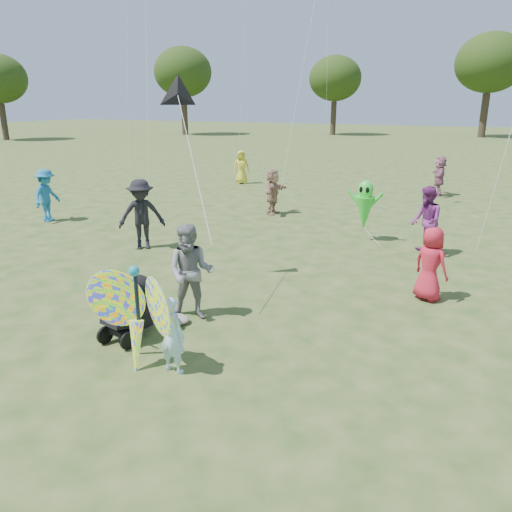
% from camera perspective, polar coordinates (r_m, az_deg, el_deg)
% --- Properties ---
extents(ground, '(160.00, 160.00, 0.00)m').
position_cam_1_polar(ground, '(8.35, -3.20, -10.20)').
color(ground, '#51592B').
rests_on(ground, ground).
extents(child_girl, '(0.45, 0.31, 1.18)m').
position_cam_1_polar(child_girl, '(7.46, -9.58, -8.91)').
color(child_girl, '#B4E8FF').
rests_on(child_girl, ground).
extents(adult_man, '(1.05, 0.93, 1.78)m').
position_cam_1_polar(adult_man, '(9.09, -7.47, -1.89)').
color(adult_man, gray).
rests_on(adult_man, ground).
extents(grey_bag, '(0.48, 0.39, 0.15)m').
position_cam_1_polar(grey_bag, '(9.21, -9.06, -7.14)').
color(grey_bag, gray).
rests_on(grey_bag, ground).
extents(crowd_a, '(0.88, 0.78, 1.50)m').
position_cam_1_polar(crowd_a, '(10.51, 19.33, -0.86)').
color(crowd_a, red).
rests_on(crowd_a, ground).
extents(crowd_b, '(1.40, 1.30, 1.89)m').
position_cam_1_polar(crowd_b, '(13.73, -12.95, 4.64)').
color(crowd_b, black).
rests_on(crowd_b, ground).
extents(crowd_d, '(0.51, 1.49, 1.59)m').
position_cam_1_polar(crowd_d, '(17.71, 1.95, 7.37)').
color(crowd_d, '#A77A66').
rests_on(crowd_d, ground).
extents(crowd_e, '(0.97, 1.07, 1.80)m').
position_cam_1_polar(crowd_e, '(13.56, 18.85, 3.79)').
color(crowd_e, '#7B2977').
rests_on(crowd_e, ground).
extents(crowd_g, '(0.92, 0.81, 1.59)m').
position_cam_1_polar(crowd_g, '(24.44, -1.68, 10.13)').
color(crowd_g, yellow).
rests_on(crowd_g, ground).
extents(crowd_i, '(0.82, 1.21, 1.74)m').
position_cam_1_polar(crowd_i, '(17.98, -22.81, 6.41)').
color(crowd_i, '#1D6DA2').
rests_on(crowd_i, ground).
extents(crowd_j, '(0.74, 1.60, 1.66)m').
position_cam_1_polar(crowd_j, '(22.62, 20.21, 8.58)').
color(crowd_j, '#A8607F').
rests_on(crowd_j, ground).
extents(jogging_stroller, '(0.64, 1.11, 1.09)m').
position_cam_1_polar(jogging_stroller, '(8.66, -14.21, -5.25)').
color(jogging_stroller, black).
rests_on(jogging_stroller, ground).
extents(butterfly_kite, '(1.74, 0.75, 1.78)m').
position_cam_1_polar(butterfly_kite, '(7.65, -13.52, -6.72)').
color(butterfly_kite, orange).
rests_on(butterfly_kite, ground).
extents(delta_kite_rig, '(2.06, 1.87, 2.96)m').
position_cam_1_polar(delta_kite_rig, '(10.60, -8.91, 17.64)').
color(delta_kite_rig, black).
rests_on(delta_kite_rig, ground).
extents(alien_kite, '(1.12, 0.69, 1.74)m').
position_cam_1_polar(alien_kite, '(14.51, 12.29, 5.45)').
color(alien_kite, '#33DC38').
rests_on(alien_kite, ground).
extents(tree_line, '(91.78, 33.60, 10.79)m').
position_cam_1_polar(tree_line, '(51.57, 26.86, 18.93)').
color(tree_line, '#3A2D21').
rests_on(tree_line, ground).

